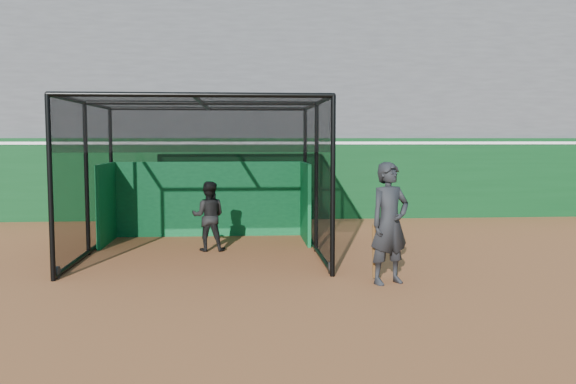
{
  "coord_description": "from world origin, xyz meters",
  "views": [
    {
      "loc": [
        -0.18,
        -10.29,
        2.48
      ],
      "look_at": [
        0.73,
        2.0,
        1.4
      ],
      "focal_mm": 38.0,
      "sensor_mm": 36.0,
      "label": 1
    }
  ],
  "objects": [
    {
      "name": "outfield_wall",
      "position": [
        0.0,
        8.5,
        1.29
      ],
      "size": [
        50.0,
        0.5,
        2.5
      ],
      "color": "#093615",
      "rests_on": "ground"
    },
    {
      "name": "on_deck_player",
      "position": [
        2.3,
        -0.15,
        1.04
      ],
      "size": [
        0.9,
        0.76,
        2.09
      ],
      "color": "black",
      "rests_on": "ground"
    },
    {
      "name": "grandstand",
      "position": [
        0.0,
        12.27,
        4.48
      ],
      "size": [
        50.0,
        7.85,
        8.95
      ],
      "color": "#4C4C4F",
      "rests_on": "ground"
    },
    {
      "name": "ground",
      "position": [
        0.0,
        0.0,
        0.0
      ],
      "size": [
        120.0,
        120.0,
        0.0
      ],
      "primitive_type": "plane",
      "color": "brown",
      "rests_on": "ground"
    },
    {
      "name": "batter",
      "position": [
        -0.95,
        3.17,
        0.77
      ],
      "size": [
        0.78,
        0.63,
        1.54
      ],
      "primitive_type": "imported",
      "rotation": [
        0.0,
        0.0,
        3.09
      ],
      "color": "black",
      "rests_on": "ground"
    },
    {
      "name": "batting_cage",
      "position": [
        -1.04,
        2.91,
        1.62
      ],
      "size": [
        5.01,
        4.99,
        3.24
      ],
      "color": "black",
      "rests_on": "ground"
    }
  ]
}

